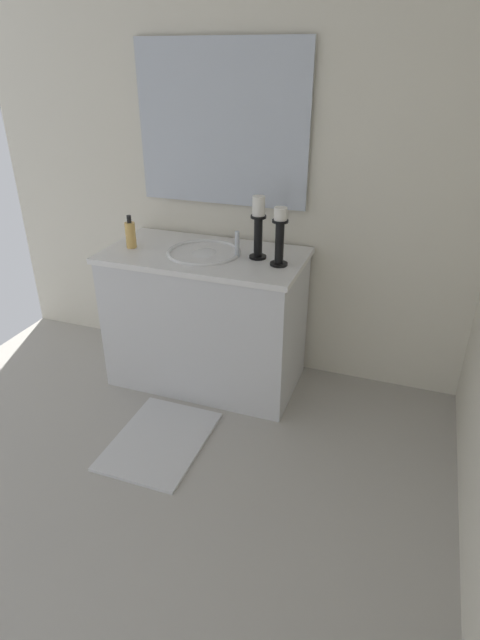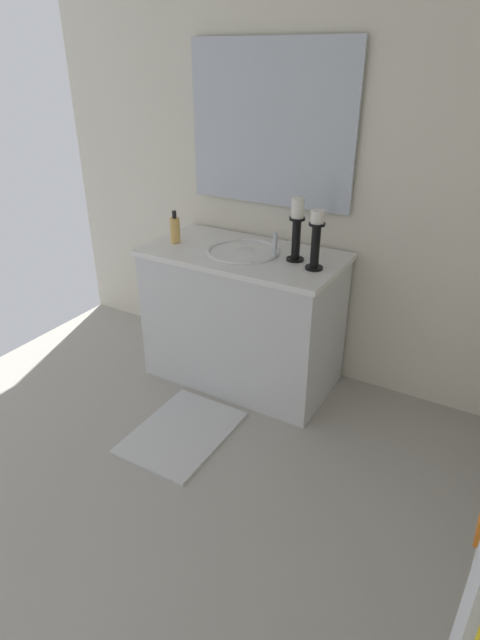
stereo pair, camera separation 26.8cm
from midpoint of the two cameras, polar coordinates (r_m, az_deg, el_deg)
The scene contains 9 objects.
floor at distance 2.38m, azimuth -20.27°, elevation -22.16°, with size 3.15×2.90×0.02m, color #B2ADA3.
wall_left at distance 2.96m, azimuth -4.71°, elevation 17.30°, with size 0.04×2.90×2.45m, color silver.
vanity_cabinet at distance 2.94m, azimuth -6.40°, elevation 0.06°, with size 0.58×1.09×0.80m.
sink_basin at distance 2.79m, azimuth -6.76°, elevation 6.60°, with size 0.40×0.40×0.24m.
mirror at distance 2.88m, azimuth -4.95°, elevation 20.76°, with size 0.02×0.96×0.83m, color silver.
candle_holder_tall at distance 2.54m, azimuth 1.43°, elevation 9.29°, with size 0.09×0.09×0.29m.
candle_holder_short at distance 2.63m, azimuth -0.89°, elevation 10.39°, with size 0.09×0.09×0.32m.
soap_bottle at distance 2.91m, azimuth -14.73°, elevation 9.14°, with size 0.06×0.06×0.18m.
bath_mat at distance 2.70m, azimuth -11.81°, elevation -13.15°, with size 0.60×0.44×0.02m, color silver.
Camera 1 is at (1.14, 1.08, 1.74)m, focal length 28.75 mm.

